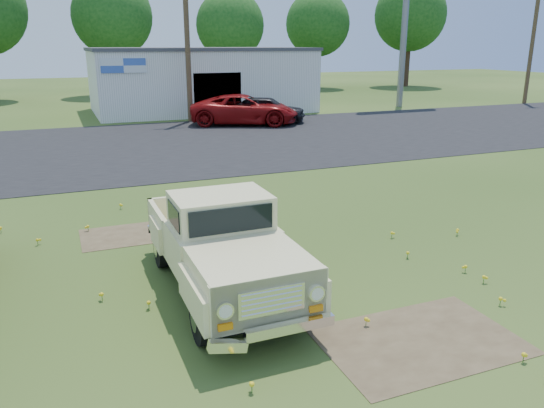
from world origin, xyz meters
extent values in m
plane|color=#2B4416|center=(0.00, 0.00, 0.00)|extent=(140.00, 140.00, 0.00)
cube|color=black|center=(0.00, 15.00, 0.00)|extent=(90.00, 14.00, 0.02)
cube|color=#4E3F29|center=(1.50, -3.00, 0.00)|extent=(3.00, 2.00, 0.01)
cube|color=#4E3F29|center=(-2.00, 3.50, 0.00)|extent=(2.20, 1.60, 0.01)
cube|color=silver|center=(6.00, 27.00, 2.00)|extent=(14.00, 8.00, 4.00)
cube|color=#3F3F44|center=(6.00, 27.00, 4.05)|extent=(14.20, 8.20, 0.20)
cube|color=black|center=(6.00, 23.05, 1.60)|extent=(3.00, 0.10, 2.20)
cube|color=silver|center=(0.50, 22.95, 3.20)|extent=(2.50, 0.08, 0.80)
cylinder|color=slate|center=(20.00, 24.00, 4.00)|extent=(0.44, 0.44, 8.00)
cylinder|color=#412C1E|center=(4.00, 22.00, 4.50)|extent=(0.30, 0.30, 9.00)
cylinder|color=#412C1E|center=(30.00, 22.00, 4.50)|extent=(0.30, 0.30, 9.00)
cylinder|color=#3D271B|center=(2.00, 40.50, 1.89)|extent=(0.56, 0.56, 3.78)
sphere|color=#134514|center=(2.00, 40.50, 6.64)|extent=(6.72, 6.72, 6.72)
cylinder|color=#3D271B|center=(12.00, 39.00, 1.71)|extent=(0.56, 0.56, 3.42)
sphere|color=#134514|center=(12.00, 39.00, 6.00)|extent=(6.08, 6.08, 6.08)
cylinder|color=#3D271B|center=(22.00, 41.50, 1.80)|extent=(0.56, 0.56, 3.60)
sphere|color=#134514|center=(22.00, 41.50, 6.32)|extent=(6.40, 6.40, 6.40)
cylinder|color=#3D271B|center=(32.00, 40.00, 2.07)|extent=(0.56, 0.56, 4.14)
sphere|color=#134514|center=(32.00, 40.00, 7.27)|extent=(7.36, 7.36, 7.36)
imported|color=maroon|center=(6.52, 19.56, 0.83)|extent=(6.56, 4.84, 1.66)
imported|color=black|center=(7.93, 19.82, 0.76)|extent=(4.77, 3.53, 1.51)
camera|label=1|loc=(-3.29, -8.79, 4.36)|focal=35.00mm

